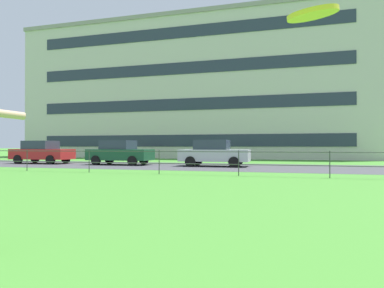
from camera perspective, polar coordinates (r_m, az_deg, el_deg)
street_strip at (r=19.46m, az=0.34°, el=-3.82°), size 80.00×7.24×0.01m
park_fence at (r=14.07m, az=-5.66°, el=-2.44°), size 33.52×0.04×1.00m
frisbee at (r=2.05m, az=19.96°, el=20.23°), size 0.37×0.37×0.08m
car_red_left at (r=24.66m, az=-24.34°, el=-1.26°), size 4.04×1.89×1.54m
car_dark_green_center at (r=21.44m, az=-12.28°, el=-1.42°), size 4.02×1.86×1.54m
car_silver_right at (r=19.35m, az=3.80°, el=-1.55°), size 4.00×1.82×1.54m
apartment_building_background at (r=36.43m, az=0.70°, el=8.79°), size 35.69×10.55×13.95m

